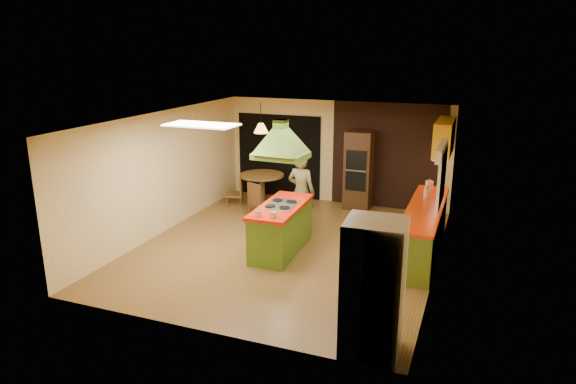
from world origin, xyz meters
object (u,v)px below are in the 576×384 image
at_px(man, 301,192).
at_px(dining_table, 262,184).
at_px(kitchen_island, 281,228).
at_px(refrigerator, 373,288).
at_px(wall_oven, 359,170).
at_px(canister_large, 429,187).

height_order(man, dining_table, man).
bearing_deg(kitchen_island, dining_table, 119.12).
distance_m(refrigerator, wall_oven, 6.06).
height_order(kitchen_island, dining_table, kitchen_island).
relative_size(wall_oven, dining_table, 1.75).
relative_size(wall_oven, canister_large, 8.13).
height_order(kitchen_island, canister_large, canister_large).
height_order(kitchen_island, refrigerator, refrigerator).
height_order(man, canister_large, man).
xyz_separation_m(kitchen_island, man, (-0.05, 1.26, 0.36)).
distance_m(man, dining_table, 1.92).
relative_size(kitchen_island, canister_large, 8.09).
relative_size(kitchen_island, wall_oven, 0.99).
bearing_deg(dining_table, kitchen_island, -59.13).
bearing_deg(canister_large, kitchen_island, -143.04).
xyz_separation_m(kitchen_island, wall_oven, (0.71, 3.18, 0.47)).
bearing_deg(dining_table, man, -40.59).
xyz_separation_m(kitchen_island, refrigerator, (2.29, -2.67, 0.42)).
distance_m(man, refrigerator, 4.57).
distance_m(kitchen_island, dining_table, 2.92).
distance_m(refrigerator, canister_large, 4.53).
bearing_deg(refrigerator, dining_table, 123.67).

